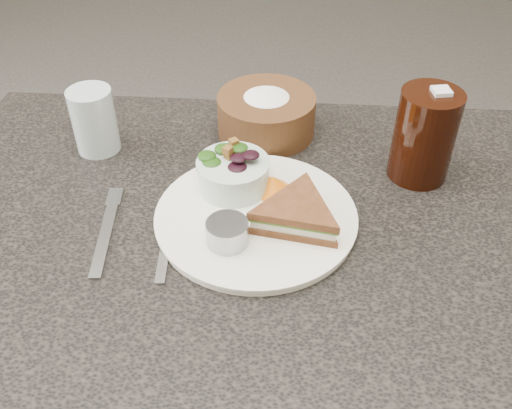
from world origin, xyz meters
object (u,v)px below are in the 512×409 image
object	(u,v)px
bread_basket	(266,108)
water_glass	(94,121)
sandwich	(297,214)
cola_glass	(425,132)
salad_bowl	(233,169)
dinner_plate	(256,217)
dressing_ramekin	(227,233)
dining_table	(253,376)

from	to	relation	value
bread_basket	water_glass	size ratio (longest dim) A/B	1.55
sandwich	cola_glass	distance (m)	0.24
salad_bowl	dinner_plate	bearing A→B (deg)	-58.06
dressing_ramekin	water_glass	bearing A→B (deg)	137.22
dining_table	sandwich	world-z (taller)	sandwich
salad_bowl	cola_glass	distance (m)	0.29
bread_basket	cola_glass	size ratio (longest dim) A/B	1.07
sandwich	dressing_ramekin	distance (m)	0.10
dining_table	dressing_ramekin	distance (m)	0.41
sandwich	water_glass	bearing A→B (deg)	160.97
dressing_ramekin	salad_bowl	bearing A→B (deg)	92.08
dressing_ramekin	water_glass	size ratio (longest dim) A/B	0.53
dinner_plate	cola_glass	bearing A→B (deg)	27.73
dinner_plate	cola_glass	size ratio (longest dim) A/B	1.83
dressing_ramekin	cola_glass	distance (m)	0.34
salad_bowl	cola_glass	world-z (taller)	cola_glass
dining_table	salad_bowl	size ratio (longest dim) A/B	9.25
bread_basket	water_glass	world-z (taller)	water_glass
cola_glass	water_glass	bearing A→B (deg)	176.21
dressing_ramekin	cola_glass	xyz separation A→B (m)	(0.28, 0.19, 0.05)
dining_table	sandwich	distance (m)	0.41
bread_basket	water_glass	xyz separation A→B (m)	(-0.28, -0.07, 0.01)
salad_bowl	dressing_ramekin	distance (m)	0.12
sandwich	dinner_plate	bearing A→B (deg)	172.28
sandwich	bread_basket	distance (m)	0.26
sandwich	dressing_ramekin	xyz separation A→B (m)	(-0.09, -0.04, -0.00)
sandwich	salad_bowl	bearing A→B (deg)	149.97
salad_bowl	bread_basket	distance (m)	0.17
dressing_ramekin	cola_glass	world-z (taller)	cola_glass
dinner_plate	water_glass	size ratio (longest dim) A/B	2.65
water_glass	cola_glass	bearing A→B (deg)	-3.79
salad_bowl	water_glass	world-z (taller)	water_glass
dinner_plate	sandwich	bearing A→B (deg)	-17.27
dinner_plate	sandwich	world-z (taller)	sandwich
dressing_ramekin	dinner_plate	bearing A→B (deg)	60.43
salad_bowl	cola_glass	size ratio (longest dim) A/B	0.69
dinner_plate	water_glass	world-z (taller)	water_glass
salad_bowl	dressing_ramekin	xyz separation A→B (m)	(0.00, -0.12, -0.01)
sandwich	salad_bowl	distance (m)	0.13
bread_basket	water_glass	distance (m)	0.28
dinner_plate	dressing_ramekin	bearing A→B (deg)	-119.57
dressing_ramekin	cola_glass	bearing A→B (deg)	34.06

